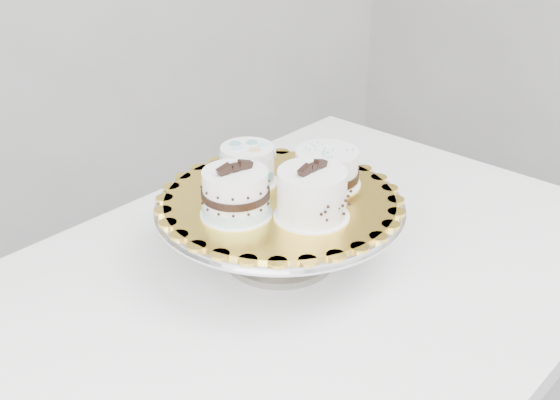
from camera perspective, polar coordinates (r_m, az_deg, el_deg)
table at (r=1.20m, az=1.15°, el=-9.16°), size 1.36×1.03×0.75m
cake_stand at (r=1.17m, az=-0.01°, el=-1.60°), size 0.41×0.41×0.11m
cake_board at (r=1.15m, az=-0.01°, el=0.05°), size 0.48×0.48×0.01m
cake_swirl at (r=1.08m, az=2.61°, el=0.40°), size 0.12×0.12×0.10m
cake_banded at (r=1.08m, az=-3.63°, el=0.42°), size 0.11×0.11×0.09m
cake_dots at (r=1.18m, az=-2.65°, el=2.90°), size 0.11×0.11×0.07m
cake_ribbon at (r=1.18m, az=3.84°, el=2.59°), size 0.12×0.12×0.06m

